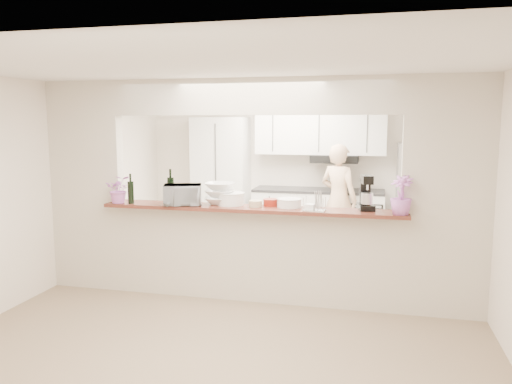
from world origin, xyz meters
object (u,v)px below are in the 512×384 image
(toaster_oven, at_px, (183,195))
(person, at_px, (338,200))
(stand_mixer, at_px, (366,194))
(refrigerator, at_px, (421,199))

(toaster_oven, relative_size, person, 0.25)
(toaster_oven, height_order, stand_mixer, stand_mixer)
(refrigerator, xyz_separation_m, person, (-1.24, -0.35, -0.00))
(refrigerator, height_order, toaster_oven, refrigerator)
(toaster_oven, relative_size, stand_mixer, 1.12)
(refrigerator, xyz_separation_m, stand_mixer, (-0.80, -2.59, 0.41))
(stand_mixer, bearing_deg, toaster_oven, -175.43)
(toaster_oven, bearing_deg, refrigerator, 24.65)
(refrigerator, distance_m, toaster_oven, 3.96)
(refrigerator, xyz_separation_m, toaster_oven, (-2.83, -2.75, 0.36))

